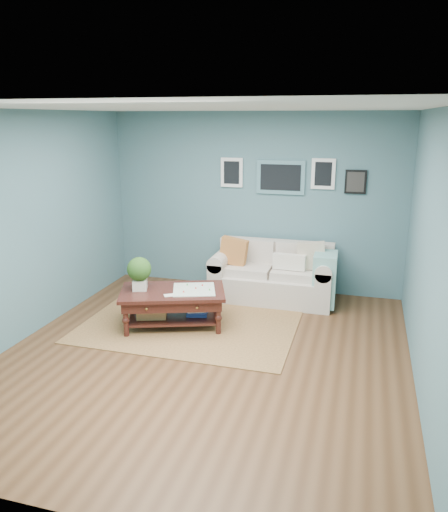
% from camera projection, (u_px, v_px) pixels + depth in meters
% --- Properties ---
extents(room_shell, '(5.00, 5.02, 2.70)m').
position_uv_depth(room_shell, '(206.00, 238.00, 5.35)').
color(room_shell, brown).
rests_on(room_shell, ground).
extents(area_rug, '(2.72, 2.18, 0.01)m').
position_uv_depth(area_rug, '(193.00, 321.00, 6.59)').
color(area_rug, brown).
rests_on(area_rug, ground).
extents(loveseat, '(1.81, 0.82, 0.93)m').
position_uv_depth(loveseat, '(278.00, 275.00, 7.31)').
color(loveseat, beige).
rests_on(loveseat, ground).
extents(coffee_table, '(1.49, 1.16, 0.91)m').
position_uv_depth(coffee_table, '(167.00, 296.00, 6.35)').
color(coffee_table, black).
rests_on(coffee_table, ground).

